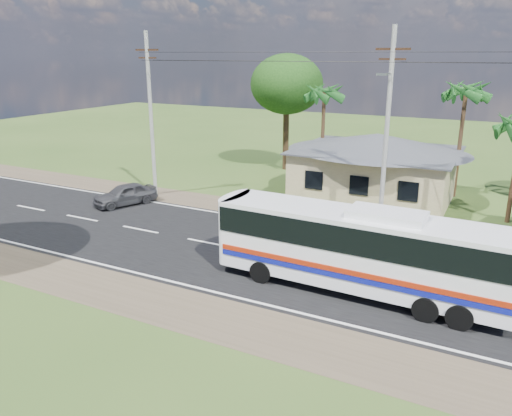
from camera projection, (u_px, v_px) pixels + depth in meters
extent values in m
plane|color=#2F4C1B|center=(285.00, 258.00, 24.39)|extent=(120.00, 120.00, 0.00)
cube|color=black|center=(285.00, 258.00, 24.39)|extent=(120.00, 10.00, 0.02)
cube|color=brown|center=(329.00, 220.00, 29.91)|extent=(120.00, 3.00, 0.01)
cube|color=brown|center=(216.00, 318.00, 18.87)|extent=(120.00, 3.00, 0.01)
cube|color=silver|center=(319.00, 229.00, 28.38)|extent=(120.00, 0.15, 0.01)
cube|color=silver|center=(239.00, 298.00, 20.39)|extent=(120.00, 0.15, 0.01)
cube|color=silver|center=(285.00, 258.00, 24.38)|extent=(120.00, 0.15, 0.01)
cube|color=tan|center=(375.00, 174.00, 34.52)|extent=(10.00, 8.00, 3.20)
cube|color=#4C4F54|center=(377.00, 150.00, 34.03)|extent=(10.60, 8.60, 0.10)
pyramid|color=#4C4F54|center=(378.00, 133.00, 33.69)|extent=(12.40, 10.00, 1.20)
cube|color=black|center=(314.00, 180.00, 32.39)|extent=(1.20, 0.08, 1.20)
cube|color=black|center=(359.00, 186.00, 31.08)|extent=(1.20, 0.08, 1.20)
cube|color=black|center=(408.00, 191.00, 29.77)|extent=(1.20, 0.08, 1.20)
cylinder|color=#9E9E99|center=(151.00, 116.00, 33.94)|extent=(0.26, 0.26, 11.00)
cube|color=#351F13|center=(147.00, 50.00, 32.66)|extent=(1.80, 0.12, 0.12)
cube|color=#351F13|center=(147.00, 58.00, 32.81)|extent=(1.40, 0.10, 0.10)
cylinder|color=#9E9E99|center=(387.00, 132.00, 26.97)|extent=(0.26, 0.26, 11.00)
cube|color=#351F13|center=(393.00, 49.00, 25.69)|extent=(1.80, 0.12, 0.12)
cube|color=#351F13|center=(392.00, 59.00, 25.84)|extent=(1.40, 0.10, 0.10)
cylinder|color=gray|center=(387.00, 74.00, 25.20)|extent=(0.08, 2.00, 0.08)
cube|color=gray|center=(382.00, 74.00, 24.35)|extent=(0.50, 0.18, 0.12)
cylinder|color=black|center=(255.00, 53.00, 29.24)|extent=(16.00, 0.02, 0.02)
cylinder|color=#47301E|center=(460.00, 143.00, 33.83)|extent=(0.28, 0.28, 7.50)
cylinder|color=#47301E|center=(323.00, 135.00, 38.69)|extent=(0.28, 0.28, 7.00)
cylinder|color=#47301E|center=(286.00, 135.00, 42.28)|extent=(0.50, 0.50, 5.95)
ellipsoid|color=#14340E|center=(287.00, 84.00, 41.04)|extent=(6.00, 6.00, 4.92)
cube|color=white|center=(360.00, 249.00, 20.42)|extent=(11.94, 2.76, 2.97)
cube|color=black|center=(361.00, 232.00, 20.20)|extent=(11.99, 2.82, 1.09)
cube|color=black|center=(235.00, 218.00, 23.01)|extent=(0.17, 2.28, 1.78)
cube|color=#982009|center=(349.00, 272.00, 19.52)|extent=(11.68, 0.32, 0.22)
cube|color=navy|center=(349.00, 278.00, 19.60)|extent=(11.68, 0.32, 0.22)
cube|color=white|center=(387.00, 215.00, 19.48)|extent=(3.01, 1.66, 0.30)
cylinder|color=black|center=(261.00, 272.00, 21.69)|extent=(1.00, 0.37, 0.99)
cylinder|color=black|center=(284.00, 254.00, 23.60)|extent=(1.00, 0.37, 0.99)
cylinder|color=black|center=(426.00, 309.00, 18.53)|extent=(1.00, 0.37, 0.99)
cylinder|color=black|center=(436.00, 285.00, 20.44)|extent=(1.00, 0.37, 0.99)
cylinder|color=black|center=(460.00, 317.00, 17.99)|extent=(1.00, 0.37, 0.99)
cylinder|color=black|center=(467.00, 292.00, 19.90)|extent=(1.00, 0.37, 0.99)
imported|color=black|center=(368.00, 224.00, 28.12)|extent=(1.61, 1.11, 0.80)
imported|color=#313133|center=(125.00, 194.00, 32.83)|extent=(3.22, 4.47, 1.41)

